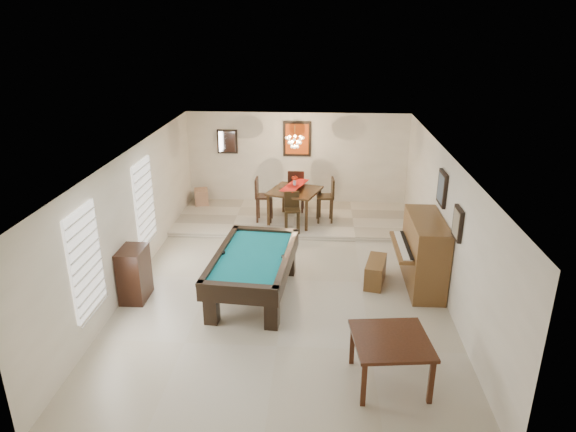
# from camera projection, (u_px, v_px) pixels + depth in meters

# --- Properties ---
(ground_plane) EXTENTS (6.00, 9.00, 0.02)m
(ground_plane) POSITION_uv_depth(u_px,v_px,m) (286.00, 280.00, 10.32)
(ground_plane) COLOR beige
(wall_back) EXTENTS (6.00, 0.04, 2.60)m
(wall_back) POSITION_uv_depth(u_px,v_px,m) (297.00, 160.00, 14.05)
(wall_back) COLOR silver
(wall_back) RESTS_ON ground_plane
(wall_front) EXTENTS (6.00, 0.04, 2.60)m
(wall_front) POSITION_uv_depth(u_px,v_px,m) (259.00, 368.00, 5.66)
(wall_front) COLOR silver
(wall_front) RESTS_ON ground_plane
(wall_left) EXTENTS (0.04, 9.00, 2.60)m
(wall_left) POSITION_uv_depth(u_px,v_px,m) (133.00, 216.00, 10.03)
(wall_left) COLOR silver
(wall_left) RESTS_ON ground_plane
(wall_right) EXTENTS (0.04, 9.00, 2.60)m
(wall_right) POSITION_uv_depth(u_px,v_px,m) (444.00, 224.00, 9.68)
(wall_right) COLOR silver
(wall_right) RESTS_ON ground_plane
(ceiling) EXTENTS (6.00, 9.00, 0.04)m
(ceiling) POSITION_uv_depth(u_px,v_px,m) (286.00, 154.00, 9.39)
(ceiling) COLOR white
(ceiling) RESTS_ON wall_back
(dining_step) EXTENTS (6.00, 2.50, 0.12)m
(dining_step) POSITION_uv_depth(u_px,v_px,m) (294.00, 219.00, 13.33)
(dining_step) COLOR beige
(dining_step) RESTS_ON ground_plane
(window_left_front) EXTENTS (0.06, 1.00, 1.70)m
(window_left_front) POSITION_uv_depth(u_px,v_px,m) (86.00, 261.00, 7.94)
(window_left_front) COLOR white
(window_left_front) RESTS_ON wall_left
(window_left_rear) EXTENTS (0.06, 1.00, 1.70)m
(window_left_rear) POSITION_uv_depth(u_px,v_px,m) (144.00, 201.00, 10.55)
(window_left_rear) COLOR white
(window_left_rear) RESTS_ON wall_left
(pool_table) EXTENTS (1.57, 2.63, 0.84)m
(pool_table) POSITION_uv_depth(u_px,v_px,m) (254.00, 276.00, 9.58)
(pool_table) COLOR black
(pool_table) RESTS_ON ground_plane
(square_table) EXTENTS (1.17, 1.17, 0.73)m
(square_table) POSITION_uv_depth(u_px,v_px,m) (390.00, 360.00, 7.29)
(square_table) COLOR #35190D
(square_table) RESTS_ON ground_plane
(upright_piano) EXTENTS (0.94, 1.68, 1.40)m
(upright_piano) POSITION_uv_depth(u_px,v_px,m) (416.00, 253.00, 9.88)
(upright_piano) COLOR brown
(upright_piano) RESTS_ON ground_plane
(piano_bench) EXTENTS (0.52, 0.91, 0.48)m
(piano_bench) POSITION_uv_depth(u_px,v_px,m) (375.00, 272.00, 10.14)
(piano_bench) COLOR brown
(piano_bench) RESTS_ON ground_plane
(apothecary_chest) EXTENTS (0.45, 0.67, 1.01)m
(apothecary_chest) POSITION_uv_depth(u_px,v_px,m) (134.00, 274.00, 9.48)
(apothecary_chest) COLOR black
(apothecary_chest) RESTS_ON ground_plane
(dining_table) EXTENTS (1.44, 1.44, 0.95)m
(dining_table) POSITION_uv_depth(u_px,v_px,m) (295.00, 203.00, 12.86)
(dining_table) COLOR black
(dining_table) RESTS_ON dining_step
(flower_vase) EXTENTS (0.17, 0.17, 0.25)m
(flower_vase) POSITION_uv_depth(u_px,v_px,m) (295.00, 180.00, 12.64)
(flower_vase) COLOR red
(flower_vase) RESTS_ON dining_table
(dining_chair_south) EXTENTS (0.41, 0.41, 0.97)m
(dining_chair_south) POSITION_uv_depth(u_px,v_px,m) (292.00, 213.00, 12.18)
(dining_chair_south) COLOR black
(dining_chair_south) RESTS_ON dining_step
(dining_chair_north) EXTENTS (0.43, 0.43, 1.14)m
(dining_chair_north) POSITION_uv_depth(u_px,v_px,m) (296.00, 190.00, 13.53)
(dining_chair_north) COLOR black
(dining_chair_north) RESTS_ON dining_step
(dining_chair_west) EXTENTS (0.42, 0.42, 1.12)m
(dining_chair_west) POSITION_uv_depth(u_px,v_px,m) (264.00, 200.00, 12.85)
(dining_chair_west) COLOR black
(dining_chair_west) RESTS_ON dining_step
(dining_chair_east) EXTENTS (0.45, 0.45, 1.12)m
(dining_chair_east) POSITION_uv_depth(u_px,v_px,m) (325.00, 200.00, 12.82)
(dining_chair_east) COLOR black
(dining_chair_east) RESTS_ON dining_step
(corner_bench) EXTENTS (0.47, 0.53, 0.41)m
(corner_bench) POSITION_uv_depth(u_px,v_px,m) (201.00, 197.00, 14.17)
(corner_bench) COLOR tan
(corner_bench) RESTS_ON dining_step
(chandelier) EXTENTS (0.44, 0.44, 0.60)m
(chandelier) POSITION_uv_depth(u_px,v_px,m) (295.00, 138.00, 12.51)
(chandelier) COLOR #FFE5B2
(chandelier) RESTS_ON ceiling
(back_painting) EXTENTS (0.75, 0.06, 0.95)m
(back_painting) POSITION_uv_depth(u_px,v_px,m) (297.00, 139.00, 13.80)
(back_painting) COLOR #D84C14
(back_painting) RESTS_ON wall_back
(back_mirror) EXTENTS (0.55, 0.06, 0.65)m
(back_mirror) POSITION_uv_depth(u_px,v_px,m) (227.00, 142.00, 13.94)
(back_mirror) COLOR white
(back_mirror) RESTS_ON wall_back
(right_picture_upper) EXTENTS (0.06, 0.55, 0.65)m
(right_picture_upper) POSITION_uv_depth(u_px,v_px,m) (442.00, 188.00, 9.74)
(right_picture_upper) COLOR slate
(right_picture_upper) RESTS_ON wall_right
(right_picture_lower) EXTENTS (0.06, 0.45, 0.55)m
(right_picture_lower) POSITION_uv_depth(u_px,v_px,m) (458.00, 223.00, 8.60)
(right_picture_lower) COLOR gray
(right_picture_lower) RESTS_ON wall_right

